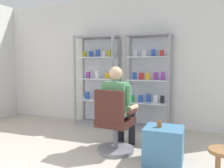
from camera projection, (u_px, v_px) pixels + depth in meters
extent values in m
cube|color=silver|center=(126.00, 62.00, 5.07)|extent=(6.00, 0.10, 2.70)
cylinder|color=gray|center=(75.00, 81.00, 4.98)|extent=(0.05, 0.05, 1.90)
cylinder|color=gray|center=(112.00, 82.00, 4.69)|extent=(0.05, 0.05, 1.90)
cylinder|color=gray|center=(83.00, 80.00, 5.35)|extent=(0.05, 0.05, 1.90)
cylinder|color=gray|center=(119.00, 81.00, 5.06)|extent=(0.05, 0.05, 1.90)
cube|color=gray|center=(97.00, 37.00, 4.93)|extent=(0.90, 0.45, 0.04)
cube|color=gray|center=(97.00, 124.00, 5.11)|extent=(0.90, 0.45, 0.04)
cube|color=silver|center=(101.00, 80.00, 5.22)|extent=(0.84, 0.02, 1.80)
cube|color=silver|center=(97.00, 99.00, 5.06)|extent=(0.82, 0.39, 0.02)
cube|color=#264CB2|center=(87.00, 95.00, 5.15)|extent=(0.09, 0.03, 0.15)
cube|color=purple|center=(96.00, 96.00, 5.01)|extent=(0.09, 0.05, 0.13)
cube|color=red|center=(107.00, 97.00, 4.96)|extent=(0.08, 0.05, 0.12)
cube|color=silver|center=(97.00, 79.00, 5.02)|extent=(0.82, 0.39, 0.02)
cube|color=purple|center=(88.00, 75.00, 5.13)|extent=(0.08, 0.05, 0.13)
cube|color=silver|center=(97.00, 75.00, 5.00)|extent=(0.09, 0.05, 0.15)
cube|color=gold|center=(108.00, 75.00, 4.95)|extent=(0.08, 0.04, 0.13)
cube|color=silver|center=(97.00, 57.00, 4.97)|extent=(0.82, 0.39, 0.02)
cube|color=#999919|center=(85.00, 54.00, 5.07)|extent=(0.09, 0.06, 0.12)
cube|color=#264CB2|center=(91.00, 54.00, 5.04)|extent=(0.09, 0.05, 0.13)
cube|color=#264CB2|center=(98.00, 53.00, 4.99)|extent=(0.08, 0.06, 0.16)
cube|color=silver|center=(104.00, 54.00, 4.93)|extent=(0.08, 0.04, 0.12)
cube|color=#999919|center=(109.00, 53.00, 4.82)|extent=(0.08, 0.04, 0.15)
cylinder|color=gray|center=(124.00, 83.00, 4.60)|extent=(0.05, 0.05, 1.90)
cylinder|color=gray|center=(169.00, 84.00, 4.31)|extent=(0.05, 0.05, 1.90)
cylinder|color=gray|center=(130.00, 81.00, 4.97)|extent=(0.05, 0.05, 1.90)
cylinder|color=gray|center=(171.00, 82.00, 4.68)|extent=(0.05, 0.05, 1.90)
cube|color=gray|center=(149.00, 35.00, 4.55)|extent=(0.90, 0.45, 0.04)
cube|color=gray|center=(147.00, 128.00, 4.73)|extent=(0.90, 0.45, 0.04)
cube|color=silver|center=(150.00, 82.00, 4.84)|extent=(0.84, 0.02, 1.80)
cube|color=silver|center=(148.00, 103.00, 4.68)|extent=(0.82, 0.39, 0.02)
cube|color=#268C4C|center=(133.00, 98.00, 4.73)|extent=(0.08, 0.04, 0.13)
cube|color=#264CB2|center=(141.00, 98.00, 4.71)|extent=(0.09, 0.05, 0.14)
cube|color=#264CB2|center=(148.00, 98.00, 4.70)|extent=(0.08, 0.05, 0.16)
cube|color=silver|center=(156.00, 99.00, 4.63)|extent=(0.08, 0.05, 0.15)
cube|color=black|center=(162.00, 99.00, 4.56)|extent=(0.08, 0.04, 0.15)
cube|color=silver|center=(148.00, 80.00, 4.64)|extent=(0.82, 0.39, 0.02)
cube|color=#264CB2|center=(135.00, 76.00, 4.74)|extent=(0.08, 0.03, 0.14)
cube|color=red|center=(141.00, 76.00, 4.68)|extent=(0.09, 0.04, 0.13)
cube|color=gold|center=(148.00, 76.00, 4.61)|extent=(0.08, 0.05, 0.13)
cube|color=purple|center=(156.00, 76.00, 4.61)|extent=(0.09, 0.04, 0.15)
cube|color=purple|center=(163.00, 76.00, 4.53)|extent=(0.08, 0.04, 0.16)
cube|color=silver|center=(148.00, 57.00, 4.59)|extent=(0.82, 0.39, 0.02)
cube|color=silver|center=(136.00, 54.00, 4.71)|extent=(0.08, 0.05, 0.12)
cube|color=silver|center=(144.00, 53.00, 4.64)|extent=(0.09, 0.05, 0.13)
cube|color=#264CB2|center=(153.00, 53.00, 4.59)|extent=(0.08, 0.05, 0.14)
cube|color=red|center=(162.00, 53.00, 4.48)|extent=(0.08, 0.05, 0.12)
cylinder|color=slate|center=(116.00, 150.00, 3.56)|extent=(0.56, 0.56, 0.06)
cylinder|color=slate|center=(116.00, 137.00, 3.54)|extent=(0.07, 0.07, 0.41)
cube|color=#3F1E19|center=(116.00, 122.00, 3.52)|extent=(0.53, 0.53, 0.10)
cube|color=#3F1E19|center=(109.00, 106.00, 3.31)|extent=(0.45, 0.13, 0.45)
cube|color=#3F1E19|center=(132.00, 112.00, 3.39)|extent=(0.07, 0.30, 0.04)
cube|color=#3F1E19|center=(101.00, 109.00, 3.62)|extent=(0.07, 0.30, 0.04)
cylinder|color=black|center=(127.00, 113.00, 3.65)|extent=(0.19, 0.41, 0.14)
cylinder|color=black|center=(132.00, 128.00, 3.85)|extent=(0.11, 0.11, 0.56)
cylinder|color=black|center=(116.00, 112.00, 3.74)|extent=(0.19, 0.41, 0.14)
cylinder|color=black|center=(121.00, 126.00, 3.94)|extent=(0.11, 0.11, 0.56)
cube|color=#4C8C59|center=(116.00, 99.00, 3.49)|extent=(0.38, 0.26, 0.50)
sphere|color=tan|center=(116.00, 73.00, 3.45)|extent=(0.20, 0.20, 0.20)
cylinder|color=#4C8C59|center=(128.00, 95.00, 3.39)|extent=(0.09, 0.09, 0.28)
cylinder|color=tan|center=(133.00, 108.00, 3.57)|extent=(0.11, 0.31, 0.08)
cylinder|color=#4C8C59|center=(104.00, 93.00, 3.57)|extent=(0.09, 0.09, 0.28)
cylinder|color=tan|center=(109.00, 106.00, 3.75)|extent=(0.11, 0.31, 0.08)
cube|color=teal|center=(164.00, 146.00, 3.13)|extent=(0.50, 0.44, 0.50)
cylinder|color=brown|center=(159.00, 124.00, 3.10)|extent=(0.06, 0.06, 0.08)
cylinder|color=olive|center=(224.00, 151.00, 2.55)|extent=(0.32, 0.32, 0.04)
cylinder|color=olive|center=(217.00, 165.00, 2.68)|extent=(0.04, 0.04, 0.37)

